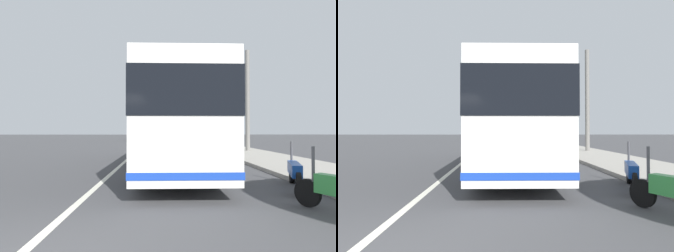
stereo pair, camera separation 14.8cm
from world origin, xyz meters
The scene contains 9 objects.
sidewalk_curb centered at (10.00, -7.47, 0.07)m, with size 110.00×3.60×0.14m, color #9E998E.
lane_divider_line centered at (10.00, 0.00, 0.00)m, with size 110.00×0.16×0.01m, color silver.
coach_bus centered at (8.82, -2.27, 1.93)m, with size 11.94×2.56×3.36m.
motorcycle_far_end centered at (4.41, -5.31, 0.45)m, with size 2.18×0.89×1.23m.
car_oncoming centered at (45.78, 2.20, 0.72)m, with size 4.23×2.09×1.48m.
car_behind_bus centered at (38.44, -2.54, 0.70)m, with size 4.58×2.00×1.46m.
car_side_street centered at (39.62, 1.95, 0.75)m, with size 4.65×2.06×1.60m.
car_ahead_same_lane centered at (54.64, -2.99, 0.67)m, with size 4.01×2.05×1.39m.
utility_pole centered at (16.39, -7.99, 3.65)m, with size 0.31×0.31×7.29m, color slate.
Camera 2 is at (-2.70, -1.88, 1.54)m, focal length 29.05 mm.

